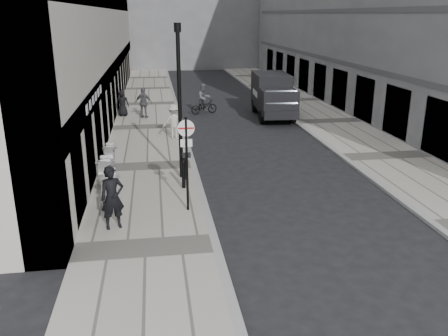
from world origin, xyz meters
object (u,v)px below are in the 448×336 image
at_px(sign_post, 187,151).
at_px(cyclist, 204,102).
at_px(panel_van, 273,93).
at_px(walking_man, 112,198).
at_px(lamppost, 179,95).

distance_m(sign_post, cyclist, 16.82).
bearing_deg(panel_van, walking_man, -115.05).
bearing_deg(sign_post, panel_van, 66.79).
bearing_deg(lamppost, walking_man, -117.53).
bearing_deg(walking_man, cyclist, 57.92).
bearing_deg(lamppost, cyclist, 80.04).
height_order(lamppost, cyclist, lamppost).
relative_size(sign_post, cyclist, 1.59).
height_order(walking_man, cyclist, walking_man).
distance_m(sign_post, lamppost, 3.66).
xyz_separation_m(lamppost, panel_van, (6.61, 11.53, -1.91)).
xyz_separation_m(sign_post, lamppost, (-0.00, 3.43, 1.29)).
bearing_deg(panel_van, sign_post, -109.71).
distance_m(walking_man, cyclist, 18.29).
xyz_separation_m(walking_man, cyclist, (4.66, 17.68, -0.33)).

